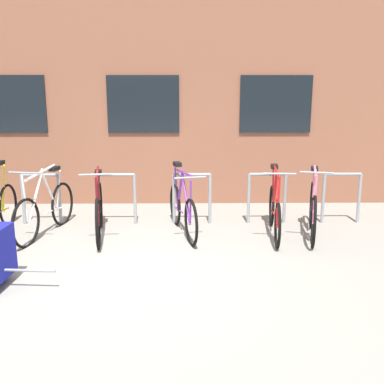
{
  "coord_description": "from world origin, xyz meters",
  "views": [
    {
      "loc": [
        0.77,
        -4.99,
        2.09
      ],
      "look_at": [
        0.86,
        1.6,
        0.59
      ],
      "focal_mm": 41.54,
      "sensor_mm": 36.0,
      "label": 1
    }
  ],
  "objects_px": {
    "bicycle_red": "(275,210)",
    "bicycle_maroon": "(99,210)",
    "bicycle_white": "(45,209)",
    "bicycle_purple": "(182,209)",
    "bicycle_pink": "(313,209)"
  },
  "relations": [
    {
      "from": "bicycle_purple",
      "to": "bicycle_white",
      "type": "relative_size",
      "value": 0.96
    },
    {
      "from": "bicycle_pink",
      "to": "bicycle_purple",
      "type": "distance_m",
      "value": 1.92
    },
    {
      "from": "bicycle_purple",
      "to": "bicycle_white",
      "type": "xyz_separation_m",
      "value": [
        -2.03,
        -0.02,
        0.01
      ]
    },
    {
      "from": "bicycle_maroon",
      "to": "bicycle_white",
      "type": "bearing_deg",
      "value": 174.59
    },
    {
      "from": "bicycle_purple",
      "to": "bicycle_white",
      "type": "bearing_deg",
      "value": -179.33
    },
    {
      "from": "bicycle_red",
      "to": "bicycle_pink",
      "type": "bearing_deg",
      "value": -3.54
    },
    {
      "from": "bicycle_maroon",
      "to": "bicycle_red",
      "type": "bearing_deg",
      "value": 0.51
    },
    {
      "from": "bicycle_purple",
      "to": "bicycle_maroon",
      "type": "bearing_deg",
      "value": -175.32
    },
    {
      "from": "bicycle_pink",
      "to": "bicycle_maroon",
      "type": "distance_m",
      "value": 3.14
    },
    {
      "from": "bicycle_purple",
      "to": "bicycle_red",
      "type": "height_order",
      "value": "bicycle_purple"
    },
    {
      "from": "bicycle_red",
      "to": "bicycle_maroon",
      "type": "height_order",
      "value": "bicycle_red"
    },
    {
      "from": "bicycle_red",
      "to": "bicycle_maroon",
      "type": "xyz_separation_m",
      "value": [
        -2.58,
        -0.02,
        0.01
      ]
    },
    {
      "from": "bicycle_white",
      "to": "bicycle_maroon",
      "type": "distance_m",
      "value": 0.81
    },
    {
      "from": "bicycle_pink",
      "to": "bicycle_maroon",
      "type": "xyz_separation_m",
      "value": [
        -3.14,
        0.01,
        -0.01
      ]
    },
    {
      "from": "bicycle_white",
      "to": "bicycle_maroon",
      "type": "bearing_deg",
      "value": -5.41
    }
  ]
}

